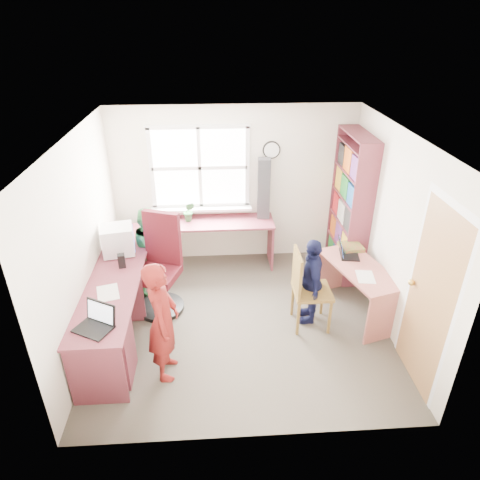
{
  "coord_description": "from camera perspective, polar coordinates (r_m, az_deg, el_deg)",
  "views": [
    {
      "loc": [
        -0.3,
        -4.35,
        3.52
      ],
      "look_at": [
        0.0,
        0.25,
        1.05
      ],
      "focal_mm": 32.0,
      "sensor_mm": 36.0,
      "label": 1
    }
  ],
  "objects": [
    {
      "name": "wooden_chair",
      "position": [
        5.29,
        8.82,
        -6.18
      ],
      "size": [
        0.45,
        0.45,
        1.05
      ],
      "rotation": [
        0.0,
        0.0,
        0.0
      ],
      "color": "brown",
      "rests_on": "ground"
    },
    {
      "name": "cd_tower",
      "position": [
        6.37,
        3.18,
        6.84
      ],
      "size": [
        0.19,
        0.18,
        0.92
      ],
      "rotation": [
        0.0,
        0.0,
        -0.07
      ],
      "color": "black",
      "rests_on": "l_desk"
    },
    {
      "name": "speaker_b",
      "position": [
        5.96,
        -14.61,
        0.42
      ],
      "size": [
        0.11,
        0.11,
        0.17
      ],
      "rotation": [
        0.0,
        0.0,
        -0.31
      ],
      "color": "black",
      "rests_on": "l_desk"
    },
    {
      "name": "bookshelf",
      "position": [
        6.39,
        14.41,
        4.03
      ],
      "size": [
        0.3,
        1.02,
        2.1
      ],
      "color": "brown",
      "rests_on": "ground"
    },
    {
      "name": "room",
      "position": [
        5.02,
        0.24,
        0.86
      ],
      "size": [
        3.64,
        3.44,
        2.44
      ],
      "color": "#403B32",
      "rests_on": "ground"
    },
    {
      "name": "potted_plant",
      "position": [
        6.39,
        -6.81,
        3.79
      ],
      "size": [
        0.19,
        0.17,
        0.31
      ],
      "primitive_type": "imported",
      "rotation": [
        0.0,
        0.0,
        -0.19
      ],
      "color": "#2A6A32",
      "rests_on": "l_desk"
    },
    {
      "name": "laptop_left",
      "position": [
        4.54,
        -18.59,
        -10.31
      ],
      "size": [
        0.45,
        0.42,
        0.24
      ],
      "rotation": [
        0.0,
        0.0,
        -0.5
      ],
      "color": "black",
      "rests_on": "l_desk"
    },
    {
      "name": "right_desk",
      "position": [
        5.67,
        15.55,
        -5.15
      ],
      "size": [
        0.87,
        1.31,
        0.69
      ],
      "rotation": [
        0.0,
        0.0,
        0.29
      ],
      "color": "#B4645A",
      "rests_on": "ground"
    },
    {
      "name": "paper_a",
      "position": [
        5.02,
        -17.2,
        -6.73
      ],
      "size": [
        0.31,
        0.38,
        0.0
      ],
      "rotation": [
        0.0,
        0.0,
        0.28
      ],
      "color": "silver",
      "rests_on": "l_desk"
    },
    {
      "name": "swivel_chair",
      "position": [
        5.65,
        -10.55,
        -3.88
      ],
      "size": [
        0.78,
        0.78,
        1.32
      ],
      "rotation": [
        0.0,
        0.0,
        -0.33
      ],
      "color": "black",
      "rests_on": "ground"
    },
    {
      "name": "person_navy",
      "position": [
        5.39,
        9.46,
        -5.39
      ],
      "size": [
        0.33,
        0.7,
        1.15
      ],
      "primitive_type": "imported",
      "rotation": [
        0.0,
        0.0,
        -1.65
      ],
      "color": "#121438",
      "rests_on": "ground"
    },
    {
      "name": "l_desk",
      "position": [
        5.2,
        -14.33,
        -9.03
      ],
      "size": [
        2.38,
        2.95,
        0.75
      ],
      "color": "brown",
      "rests_on": "ground"
    },
    {
      "name": "person_green",
      "position": [
        6.0,
        -11.67,
        -1.34
      ],
      "size": [
        0.6,
        0.7,
        1.25
      ],
      "primitive_type": "imported",
      "rotation": [
        0.0,
        0.0,
        1.34
      ],
      "color": "#2C7039",
      "rests_on": "ground"
    },
    {
      "name": "laptop_right",
      "position": [
        5.77,
        13.92,
        -1.52
      ],
      "size": [
        0.31,
        0.36,
        0.22
      ],
      "rotation": [
        0.0,
        0.0,
        1.42
      ],
      "color": "black",
      "rests_on": "right_desk"
    },
    {
      "name": "speaker_a",
      "position": [
        5.42,
        -15.52,
        -2.68
      ],
      "size": [
        0.1,
        0.1,
        0.17
      ],
      "rotation": [
        0.0,
        0.0,
        0.22
      ],
      "color": "black",
      "rests_on": "l_desk"
    },
    {
      "name": "paper_b",
      "position": [
        5.39,
        16.38,
        -4.73
      ],
      "size": [
        0.25,
        0.32,
        0.0
      ],
      "rotation": [
        0.0,
        0.0,
        -0.15
      ],
      "color": "silver",
      "rests_on": "right_desk"
    },
    {
      "name": "person_red",
      "position": [
        4.57,
        -10.24,
        -10.63
      ],
      "size": [
        0.34,
        0.51,
        1.38
      ],
      "primitive_type": "imported",
      "rotation": [
        0.0,
        0.0,
        1.56
      ],
      "color": "maroon",
      "rests_on": "ground"
    },
    {
      "name": "crt_monitor",
      "position": [
        5.68,
        -15.96,
        -0.01
      ],
      "size": [
        0.45,
        0.41,
        0.38
      ],
      "rotation": [
        0.0,
        0.0,
        0.19
      ],
      "color": "white",
      "rests_on": "l_desk"
    },
    {
      "name": "game_box",
      "position": [
        5.95,
        14.58,
        -0.89
      ],
      "size": [
        0.32,
        0.32,
        0.06
      ],
      "rotation": [
        0.0,
        0.0,
        0.13
      ],
      "color": "red",
      "rests_on": "right_desk"
    }
  ]
}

